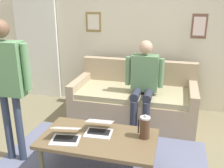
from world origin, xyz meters
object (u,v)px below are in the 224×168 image
object	(u,v)px
laptop_center	(66,136)
person_seated	(144,80)
french_press	(145,127)
interior_door	(37,44)
laptop_left	(99,129)
couch	(134,100)
coffee_table	(98,140)
person_standing	(6,75)

from	to	relation	value
laptop_center	person_seated	xyz separation A→B (m)	(-0.64, -1.29, 0.27)
french_press	person_seated	world-z (taller)	person_seated
interior_door	laptop_left	bearing A→B (deg)	133.97
laptop_center	laptop_left	bearing A→B (deg)	-142.67
couch	person_seated	bearing A→B (deg)	126.53
interior_door	laptop_center	distance (m)	2.59
coffee_table	laptop_left	bearing A→B (deg)	-77.18
couch	laptop_center	distance (m)	1.59
couch	person_seated	world-z (taller)	person_seated
coffee_table	laptop_center	world-z (taller)	laptop_center
interior_door	laptop_center	xyz separation A→B (m)	(-1.47, 2.06, -0.56)
coffee_table	person_standing	xyz separation A→B (m)	(1.02, 0.04, 0.67)
laptop_center	french_press	size ratio (longest dim) A/B	1.24
laptop_center	interior_door	bearing A→B (deg)	-54.47
laptop_left	person_standing	bearing A→B (deg)	7.88
laptop_left	person_seated	bearing A→B (deg)	-107.79
interior_door	laptop_left	size ratio (longest dim) A/B	6.59
laptop_left	laptop_center	size ratio (longest dim) A/B	0.92
couch	person_seated	distance (m)	0.51
couch	person_standing	distance (m)	1.99
coffee_table	couch	bearing A→B (deg)	-96.19
french_press	person_seated	distance (m)	1.07
couch	laptop_left	distance (m)	1.31
couch	person_standing	size ratio (longest dim) A/B	1.14
laptop_center	french_press	xyz separation A→B (m)	(-0.80, -0.24, 0.08)
interior_door	person_seated	size ratio (longest dim) A/B	1.60
interior_door	french_press	world-z (taller)	interior_door
laptop_left	laptop_center	xyz separation A→B (m)	(0.30, 0.23, -0.00)
couch	laptop_left	size ratio (longest dim) A/B	6.00
laptop_left	interior_door	bearing A→B (deg)	-46.03
coffee_table	laptop_center	bearing A→B (deg)	21.92
laptop_left	person_seated	world-z (taller)	person_seated
laptop_left	laptop_center	world-z (taller)	laptop_center
couch	person_standing	bearing A→B (deg)	50.70
coffee_table	laptop_center	distance (m)	0.35
couch	french_press	bearing A→B (deg)	104.59
couch	laptop_center	bearing A→B (deg)	72.76
coffee_table	french_press	size ratio (longest dim) A/B	4.57
laptop_center	person_standing	size ratio (longest dim) A/B	0.21
interior_door	person_seated	xyz separation A→B (m)	(-2.11, 0.77, -0.30)
coffee_table	laptop_left	world-z (taller)	laptop_left
couch	person_seated	xyz separation A→B (m)	(-0.17, 0.23, 0.42)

